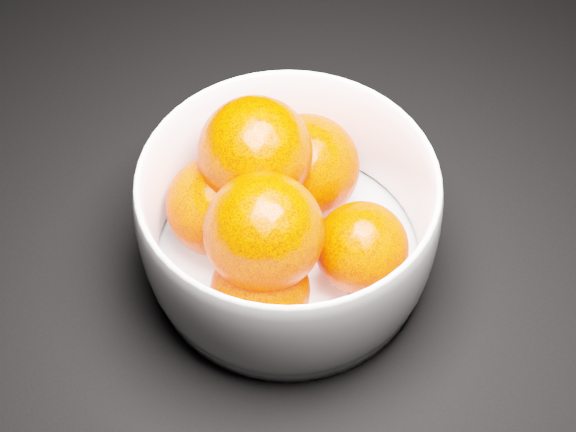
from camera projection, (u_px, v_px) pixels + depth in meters
name	position (u px, v px, depth m)	size (l,w,h in m)	color
bowl	(288.00, 220.00, 0.57)	(0.21, 0.21, 0.10)	white
orange_pile	(274.00, 206.00, 0.56)	(0.15, 0.16, 0.12)	#FF2800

